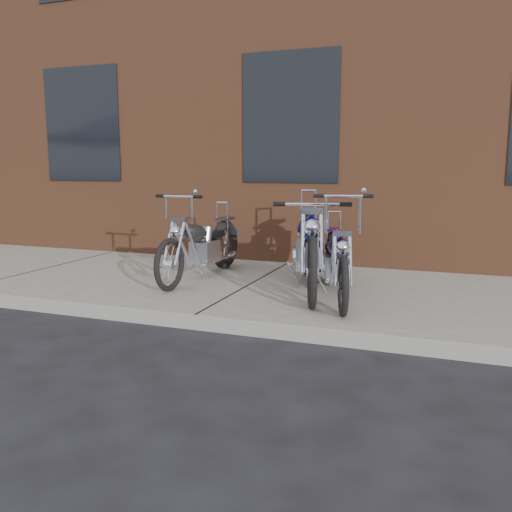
% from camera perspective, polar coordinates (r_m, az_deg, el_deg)
% --- Properties ---
extents(ground, '(120.00, 120.00, 0.00)m').
position_cam_1_polar(ground, '(5.19, -6.41, -7.76)').
color(ground, black).
rests_on(ground, ground).
extents(sidewalk, '(22.00, 3.00, 0.15)m').
position_cam_1_polar(sidewalk, '(6.49, -0.44, -3.52)').
color(sidewalk, slate).
rests_on(sidewalk, ground).
extents(building_brick, '(22.00, 10.00, 8.00)m').
position_cam_1_polar(building_brick, '(12.86, 10.61, 20.30)').
color(building_brick, brown).
rests_on(building_brick, ground).
extents(chopper_purple, '(0.72, 1.94, 1.12)m').
position_cam_1_polar(chopper_purple, '(5.78, 8.54, -0.83)').
color(chopper_purple, black).
rests_on(chopper_purple, sidewalk).
extents(chopper_blue, '(0.90, 2.42, 1.08)m').
position_cam_1_polar(chopper_blue, '(6.18, 5.67, 0.73)').
color(chopper_blue, black).
rests_on(chopper_blue, sidewalk).
extents(chopper_third, '(0.51, 2.09, 1.06)m').
position_cam_1_polar(chopper_third, '(6.75, -5.70, 0.83)').
color(chopper_third, black).
rests_on(chopper_third, sidewalk).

